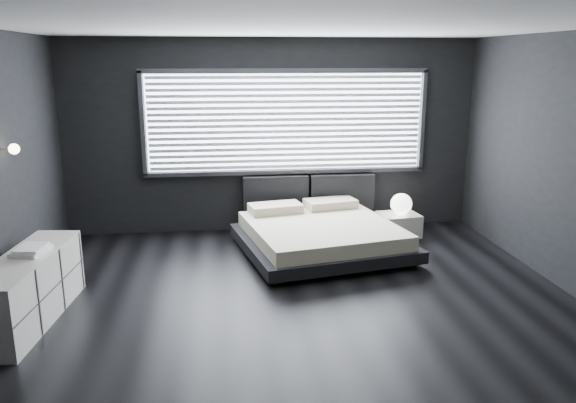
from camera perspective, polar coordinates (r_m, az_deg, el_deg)
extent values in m
plane|color=black|center=(6.00, 0.98, -10.38)|extent=(6.00, 6.00, 0.00)
plane|color=silver|center=(5.46, 1.11, 17.40)|extent=(6.00, 6.00, 0.00)
cube|color=black|center=(8.26, -1.58, 6.62)|extent=(6.00, 0.04, 2.80)
cube|color=black|center=(2.97, 8.39, -7.77)|extent=(6.00, 0.04, 2.80)
cube|color=white|center=(8.23, -0.18, 8.07)|extent=(4.00, 0.02, 1.38)
cube|color=#47474C|center=(8.22, -14.55, 7.61)|extent=(0.06, 0.08, 1.48)
cube|color=#47474C|center=(8.68, 13.48, 8.01)|extent=(0.06, 0.08, 1.48)
cube|color=#47474C|center=(8.15, -0.16, 13.16)|extent=(4.14, 0.08, 0.06)
cube|color=#47474C|center=(8.31, -0.15, 3.05)|extent=(4.14, 0.08, 0.06)
cube|color=silver|center=(8.17, -0.13, 8.03)|extent=(3.94, 0.03, 1.32)
cube|color=black|center=(8.30, -1.25, 0.84)|extent=(0.96, 0.16, 0.52)
cube|color=black|center=(8.46, 5.51, 1.02)|extent=(0.96, 0.16, 0.52)
cylinder|color=silver|center=(6.50, -26.65, 4.78)|extent=(0.10, 0.02, 0.02)
sphere|color=#FFE5B7|center=(6.48, -26.07, 4.82)|extent=(0.11, 0.11, 0.11)
cube|color=black|center=(6.52, -1.28, -7.95)|extent=(0.13, 0.13, 0.07)
cube|color=black|center=(7.19, 12.33, -6.11)|extent=(0.13, 0.13, 0.07)
cube|color=black|center=(7.94, -4.61, -3.83)|extent=(0.13, 0.13, 0.07)
cube|color=black|center=(8.51, 6.99, -2.66)|extent=(0.13, 0.13, 0.07)
cube|color=black|center=(7.45, 3.43, -4.16)|extent=(2.38, 2.31, 0.15)
cube|color=beige|center=(7.40, 3.45, -2.94)|extent=(2.14, 2.14, 0.19)
cube|color=beige|center=(7.88, -1.29, -0.68)|extent=(0.79, 0.52, 0.12)
cube|color=beige|center=(8.15, 4.32, -0.20)|extent=(0.79, 0.52, 0.12)
cube|color=silver|center=(8.32, 11.14, -2.32)|extent=(0.61, 0.53, 0.33)
sphere|color=white|center=(8.22, 11.43, -0.24)|extent=(0.31, 0.31, 0.31)
cube|color=silver|center=(6.07, -24.82, -8.05)|extent=(0.65, 1.71, 0.67)
cube|color=#47474C|center=(5.98, -22.73, -8.17)|extent=(0.19, 1.64, 0.65)
cube|color=white|center=(6.03, -24.65, -4.58)|extent=(0.34, 0.41, 0.04)
cube|color=white|center=(6.00, -24.66, -4.31)|extent=(0.27, 0.34, 0.03)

